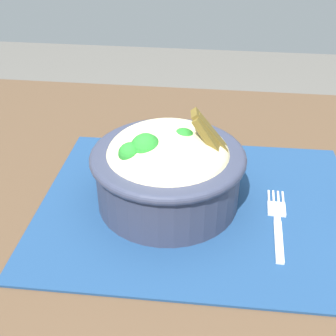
# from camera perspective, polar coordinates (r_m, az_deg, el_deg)

# --- Properties ---
(table) EXTENTS (1.30, 0.78, 0.76)m
(table) POSITION_cam_1_polar(r_m,az_deg,el_deg) (0.60, 4.49, -10.93)
(table) COLOR #4C3826
(table) RESTS_ON ground_plane
(placemat) EXTENTS (0.40, 0.32, 0.00)m
(placemat) POSITION_cam_1_polar(r_m,az_deg,el_deg) (0.56, 3.89, -4.85)
(placemat) COLOR navy
(placemat) RESTS_ON table
(bowl) EXTENTS (0.19, 0.19, 0.13)m
(bowl) POSITION_cam_1_polar(r_m,az_deg,el_deg) (0.54, -0.02, 0.17)
(bowl) COLOR #2D3347
(bowl) RESTS_ON placemat
(fork) EXTENTS (0.02, 0.13, 0.00)m
(fork) POSITION_cam_1_polar(r_m,az_deg,el_deg) (0.55, 14.05, -6.61)
(fork) COLOR silver
(fork) RESTS_ON placemat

